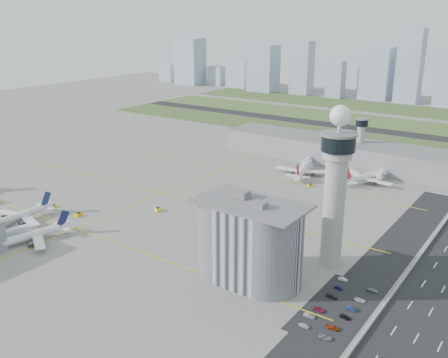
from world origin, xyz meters
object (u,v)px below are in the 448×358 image
Objects in this scene: tug_0 at (4,218)px; car_lot_9 at (351,309)px; car_lot_10 at (360,300)px; airplane_far_a at (304,165)px; airplane_near_b at (16,212)px; car_lot_8 at (345,317)px; car_lot_3 at (332,296)px; car_lot_4 at (339,288)px; car_lot_2 at (319,309)px; car_lot_5 at (343,279)px; jet_bridge_far_1 at (382,173)px; car_lot_6 at (325,337)px; tug_2 at (54,206)px; car_lot_11 at (372,290)px; airplane_far_b at (369,172)px; admin_building at (250,242)px; car_lot_1 at (309,316)px; airplane_near_c at (28,231)px; tug_4 at (310,185)px; jet_bridge_far_0 at (309,160)px; control_tower at (336,181)px; secondary_tower at (361,138)px; car_lot_0 at (304,325)px; car_lot_7 at (333,327)px; tug_3 at (158,209)px; tug_5 at (326,189)px.

tug_0 is 171.86m from car_lot_9.
airplane_far_a is at bearing 31.39° from car_lot_10.
car_lot_9 is (161.63, 20.90, -4.79)m from airplane_near_b.
car_lot_8 is (161.69, 15.15, -4.81)m from airplane_near_b.
car_lot_3 reaches higher than car_lot_10.
car_lot_2 is at bearing -175.60° from car_lot_4.
jet_bridge_far_1 is at bearing 5.80° from car_lot_5.
car_lot_6 is (8.28, -13.21, 0.00)m from car_lot_2.
tug_0 is (-129.87, -174.99, -1.81)m from jet_bridge_far_1.
tug_2 reaches higher than car_lot_5.
car_lot_11 is (166.31, 13.52, -0.17)m from tug_2.
car_lot_9 is at bearing -139.64° from airplane_far_b.
airplane_far_b is at bearing 91.64° from admin_building.
airplane_near_c is at bearing 93.96° from car_lot_1.
tug_4 is at bearing 31.08° from car_lot_10.
jet_bridge_far_1 reaches higher than car_lot_5.
tug_4 is at bearing 16.94° from jet_bridge_far_0.
secondary_tower is (-42.00, 142.00, -16.24)m from control_tower.
car_lot_0 is 28.58m from car_lot_4.
car_lot_8 is at bearing 145.04° from tug_4.
airplane_far_b is at bearing 10.52° from car_lot_7.
tug_3 is 1.10× the size of car_lot_4.
control_tower is 54.32m from car_lot_1.
airplane_far_b reaches higher than tug_2.
secondary_tower is at bearing 9.90° from car_lot_6.
tug_0 is at bearing 100.75° from car_lot_9.
airplane_far_b is at bearing 14.70° from car_lot_2.
car_lot_5 is (30.23, 18.88, -14.73)m from admin_building.
jet_bridge_far_0 is 46.76m from tug_4.
airplane_far_a is at bearing -171.15° from tug_3.
airplane_near_b is 162.47m from car_lot_8.
car_lot_6 is (8.10, -23.62, -0.02)m from car_lot_3.
control_tower is 16.04× the size of car_lot_10.
car_lot_8 is 0.85× the size of car_lot_11.
tug_0 is 1.08× the size of car_lot_4.
airplane_near_c is at bearing 88.66° from tug_4.
tug_3 is at bearing -21.82° from jet_bridge_far_0.
tug_2 is (-27.14, 33.47, -4.49)m from airplane_near_c.
tug_0 reaches higher than car_lot_10.
car_lot_4 is at bearing 2.48° from jet_bridge_far_1.
car_lot_9 is at bearing -69.87° from secondary_tower.
jet_bridge_far_0 is 4.13× the size of tug_5.
car_lot_1 reaches higher than car_lot_0.
car_lot_5 is (30.23, -135.12, -2.27)m from jet_bridge_far_1.
airplane_far_a is 156.91m from car_lot_2.
airplane_far_a is at bearing 153.27° from airplane_near_b.
control_tower reaches higher than car_lot_2.
tug_2 reaches higher than car_lot_1.
car_lot_7 is at bearing 92.94° from airplane_near_b.
jet_bridge_far_1 is (50.00, 0.00, 0.00)m from jet_bridge_far_0.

